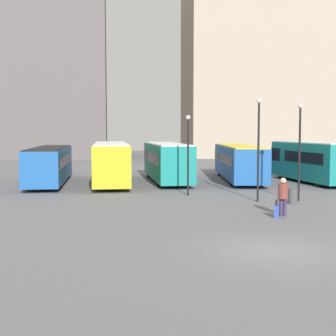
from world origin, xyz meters
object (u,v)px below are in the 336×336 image
bus_4 (312,161)px  lamp_post_2 (300,144)px  bus_0 (50,164)px  lamp_post_1 (258,141)px  bus_1 (111,161)px  bus_3 (239,161)px  traveler (283,193)px  trash_bin (293,196)px  suitcase (277,211)px  lamp_post_3 (188,148)px  bus_2 (167,161)px

bus_4 → lamp_post_2: lamp_post_2 is taller
bus_0 → lamp_post_2: (15.27, -10.95, 1.75)m
lamp_post_1 → bus_1: bearing=129.4°
bus_3 → lamp_post_1: 11.73m
bus_4 → lamp_post_2: (-4.80, -9.17, 1.56)m
traveler → trash_bin: traveler is taller
suitcase → trash_bin: size_ratio=0.98×
bus_0 → lamp_post_2: size_ratio=2.14×
bus_4 → lamp_post_1: bearing=136.0°
bus_3 → lamp_post_2: size_ratio=2.25×
suitcase → lamp_post_3: (-2.88, 7.83, 2.67)m
bus_2 → lamp_post_1: size_ratio=1.86×
suitcase → lamp_post_2: size_ratio=0.15×
bus_4 → lamp_post_1: size_ratio=1.61×
bus_0 → trash_bin: 18.83m
bus_3 → lamp_post_1: (-2.00, -11.41, 1.85)m
lamp_post_3 → trash_bin: 7.01m
bus_4 → suitcase: 16.06m
suitcase → lamp_post_3: size_ratio=0.17×
bus_3 → trash_bin: bearing=-175.2°
bus_3 → lamp_post_1: bearing=176.5°
lamp_post_2 → bus_4: bearing=62.4°
lamp_post_2 → bus_0: bearing=144.3°
bus_2 → lamp_post_2: (6.28, -11.19, 1.62)m
bus_1 → lamp_post_2: lamp_post_2 is taller
suitcase → lamp_post_2: lamp_post_2 is taller
traveler → lamp_post_1: 5.10m
traveler → lamp_post_3: bearing=47.3°
bus_3 → traveler: size_ratio=6.87×
bus_2 → suitcase: bus_2 is taller
bus_2 → bus_4: 11.26m
bus_0 → bus_3: bearing=-88.7°
bus_0 → lamp_post_1: 16.97m
bus_4 → suitcase: bearing=145.0°
bus_0 → bus_3: 14.89m
bus_1 → bus_3: 10.35m
lamp_post_2 → trash_bin: size_ratio=6.50×
bus_0 → suitcase: bus_0 is taller
bus_0 → bus_2: size_ratio=1.09×
bus_0 → bus_1: (4.62, -0.81, 0.18)m
traveler → lamp_post_2: size_ratio=0.33×
traveler → lamp_post_3: size_ratio=0.37×
bus_4 → trash_bin: bus_4 is taller
bus_1 → bus_3: (10.26, 1.34, -0.14)m
suitcase → bus_4: bearing=-5.6°
bus_1 → suitcase: bearing=-153.5°
lamp_post_3 → trash_bin: size_ratio=5.83×
bus_0 → bus_3: (14.88, 0.52, 0.04)m
bus_3 → bus_4: bus_4 is taller
bus_4 → lamp_post_1: (-7.18, -9.11, 1.71)m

